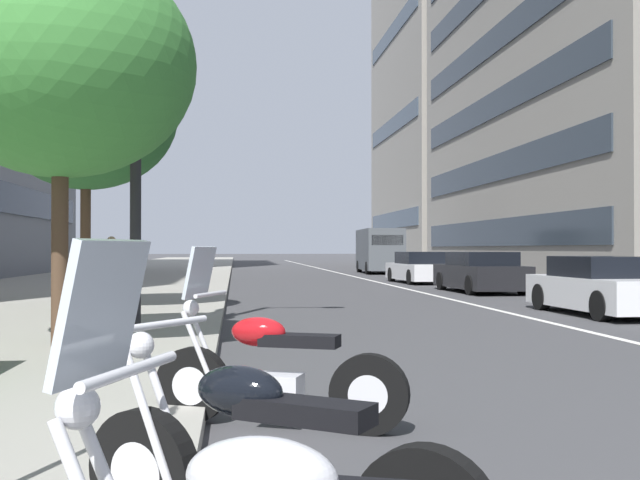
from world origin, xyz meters
The scene contains 13 objects.
sidewalk_right_plaza centered at (30.00, 11.26, 0.07)m, with size 160.00×9.77×0.15m, color gray.
lane_centre_stripe centered at (35.00, 0.00, 0.00)m, with size 110.00×0.16×0.01m, color silver.
motorcycle_by_sign_pole centered at (1.52, 5.99, 0.42)m, with size 1.32×1.85×1.10m.
motorcycle_nearest_camera centered at (4.09, 5.82, 0.44)m, with size 0.96×2.02×1.47m.
car_approaching_light centered at (13.58, -1.94, 0.61)m, with size 4.25×1.98×1.28m.
car_lead_in_lane centered at (22.02, -1.97, 0.65)m, with size 4.63×2.00×1.34m.
car_far_down_avenue centered at (28.78, -1.66, 0.62)m, with size 4.63×2.11×1.32m.
delivery_van_ahead centered at (41.05, -2.30, 1.38)m, with size 5.81×2.33×2.58m.
street_lamp_with_banners centered at (10.39, 7.45, 4.78)m, with size 1.26×2.07×7.67m.
street_tree_by_lamp_post centered at (8.33, 8.46, 3.93)m, with size 3.61×3.61×5.33m.
street_tree_mid_sidewalk centered at (14.56, 9.34, 4.39)m, with size 3.93×3.93×5.91m.
pedestrian_on_plaza centered at (16.26, 9.07, 0.95)m, with size 0.41×0.47×1.60m.
office_tower_mid_left centered at (38.53, -16.56, 14.67)m, with size 29.53×16.48×29.34m.
Camera 1 is at (-1.96, 6.13, 1.45)m, focal length 41.86 mm.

